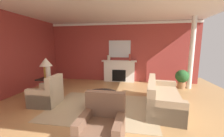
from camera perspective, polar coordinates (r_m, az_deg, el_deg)
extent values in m
plane|color=tan|center=(4.55, -2.29, -14.75)|extent=(9.50, 9.50, 0.00)
cube|color=#9E3833|center=(7.38, 2.84, 6.73)|extent=(7.91, 0.12, 3.09)
cube|color=#9E3833|center=(6.34, -36.82, 4.60)|extent=(0.12, 6.98, 3.09)
cube|color=white|center=(4.65, -1.71, 25.06)|extent=(7.91, 6.98, 0.06)
cube|color=white|center=(7.39, 2.85, 18.12)|extent=(7.91, 0.08, 0.12)
cube|color=tan|center=(4.38, -4.24, -15.68)|extent=(3.14, 2.29, 0.01)
cube|color=white|center=(7.28, 2.99, -1.29)|extent=(1.60, 0.25, 1.07)
cube|color=black|center=(7.30, 2.96, -2.76)|extent=(0.70, 0.26, 0.60)
cube|color=white|center=(7.18, 3.00, 3.12)|extent=(1.80, 0.35, 0.06)
cube|color=silver|center=(7.28, 3.17, 8.08)|extent=(1.14, 0.04, 0.88)
cube|color=tan|center=(4.53, 20.44, -12.38)|extent=(1.16, 2.20, 0.45)
cube|color=tan|center=(4.39, 16.15, -7.02)|extent=(0.46, 2.11, 0.40)
cube|color=tan|center=(3.63, 21.45, -16.48)|extent=(0.92, 0.31, 0.62)
cube|color=tan|center=(5.40, 19.89, -7.93)|extent=(0.92, 0.31, 0.62)
cube|color=#C1B293|center=(4.97, -25.60, -10.86)|extent=(0.83, 0.83, 0.44)
cube|color=#C1B293|center=(4.67, -22.68, -5.81)|extent=(0.19, 0.81, 0.51)
cube|color=#C1B293|center=(5.21, -23.70, -8.90)|extent=(0.81, 0.17, 0.60)
cube|color=#C1B293|center=(4.69, -27.87, -11.17)|extent=(0.81, 0.17, 0.60)
cube|color=brown|center=(2.82, -4.36, -25.83)|extent=(0.82, 0.82, 0.44)
cube|color=brown|center=(2.86, -2.74, -14.40)|extent=(0.80, 0.18, 0.51)
cube|color=brown|center=(2.87, -11.32, -23.43)|extent=(0.16, 0.80, 0.60)
cube|color=brown|center=(2.72, 3.05, -25.23)|extent=(0.16, 0.80, 0.60)
cylinder|color=black|center=(4.22, -4.31, -10.44)|extent=(1.00, 1.00, 0.04)
cylinder|color=black|center=(4.30, -4.27, -13.27)|extent=(0.12, 0.12, 0.41)
cylinder|color=black|center=(4.38, -4.24, -15.57)|extent=(0.56, 0.56, 0.03)
cube|color=black|center=(5.55, -25.30, -3.88)|extent=(0.56, 0.56, 0.04)
cube|color=black|center=(5.63, -25.06, -7.36)|extent=(0.10, 0.10, 0.66)
cube|color=black|center=(5.72, -24.85, -10.35)|extent=(0.45, 0.45, 0.04)
cylinder|color=#B28E38|center=(5.50, -25.47, -1.39)|extent=(0.18, 0.18, 0.45)
cone|color=beige|center=(5.45, -25.73, 2.49)|extent=(0.44, 0.44, 0.30)
cylinder|color=beige|center=(5.32, -24.87, -1.74)|extent=(0.16, 0.16, 0.44)
cylinder|color=beige|center=(7.22, -1.36, 4.45)|extent=(0.16, 0.16, 0.26)
cylinder|color=#9E3328|center=(7.09, 7.42, 4.59)|extent=(0.12, 0.12, 0.34)
cube|color=navy|center=(4.30, -5.61, -9.54)|extent=(0.20, 0.15, 0.04)
cube|color=maroon|center=(4.07, -3.45, -10.01)|extent=(0.22, 0.20, 0.05)
cylinder|color=#A8754C|center=(6.90, 26.74, -6.11)|extent=(0.32, 0.32, 0.30)
sphere|color=#28602D|center=(6.82, 26.98, -2.84)|extent=(0.56, 0.56, 0.56)
cylinder|color=white|center=(6.88, 30.08, 5.38)|extent=(0.20, 0.20, 3.09)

